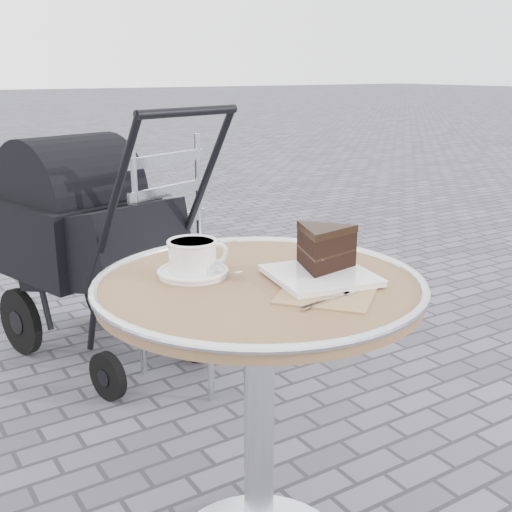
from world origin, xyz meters
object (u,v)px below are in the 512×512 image
cappuccino_set (194,260)px  baby_stroller (91,246)px  bistro_chair (184,229)px  cafe_table (259,351)px  cake_plate_set (323,254)px

cappuccino_set → baby_stroller: 1.33m
baby_stroller → bistro_chair: bearing=-63.7°
cappuccino_set → cafe_table: bearing=-40.5°
bistro_chair → baby_stroller: bearing=111.2°
cafe_table → cappuccino_set: (-0.10, 0.11, 0.20)m
cappuccino_set → baby_stroller: baby_stroller is taller
cappuccino_set → baby_stroller: size_ratio=0.15×
baby_stroller → cappuccino_set: bearing=-113.8°
cappuccino_set → cake_plate_set: (0.23, -0.16, 0.02)m
bistro_chair → baby_stroller: (-0.28, 0.31, -0.10)m
cappuccino_set → bistro_chair: 1.10m
cappuccino_set → bistro_chair: bistro_chair is taller
cake_plate_set → baby_stroller: baby_stroller is taller
cafe_table → baby_stroller: baby_stroller is taller
cake_plate_set → cafe_table: bearing=171.2°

